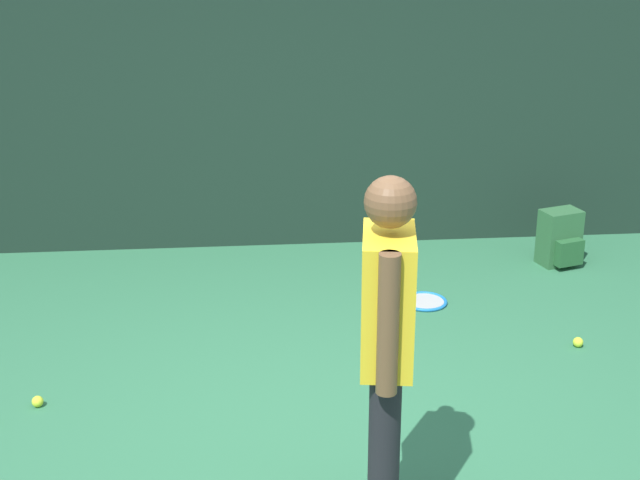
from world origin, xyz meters
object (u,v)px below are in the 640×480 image
tennis_player (387,339)px  tennis_ball_by_fence (38,401)px  backpack (560,239)px  tennis_ball_mid_court (578,342)px  tennis_racket (421,301)px

tennis_player → tennis_ball_by_fence: size_ratio=25.76×
backpack → tennis_ball_by_fence: size_ratio=6.67×
tennis_ball_mid_court → tennis_player: bearing=-132.5°
tennis_ball_by_fence → tennis_ball_mid_court: same height
backpack → tennis_ball_mid_court: 1.45m
tennis_player → tennis_ball_by_fence: (-1.81, 1.22, -0.93)m
backpack → tennis_ball_mid_court: (-0.34, -1.40, -0.18)m
tennis_player → tennis_ball_mid_court: bearing=-34.2°
tennis_player → tennis_racket: tennis_player is taller
tennis_ball_by_fence → tennis_ball_mid_court: size_ratio=1.00×
tennis_ball_by_fence → tennis_ball_mid_court: 3.37m
tennis_player → tennis_ball_by_fence: 2.37m
tennis_player → tennis_ball_by_fence: bearing=64.3°
tennis_racket → tennis_ball_mid_court: 1.17m
tennis_player → tennis_ball_by_fence: tennis_player is taller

